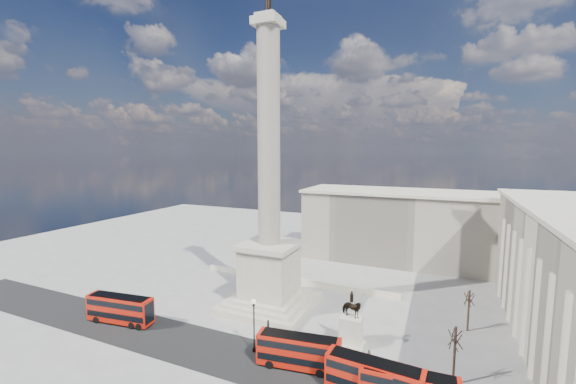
% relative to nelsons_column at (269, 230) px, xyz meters
% --- Properties ---
extents(ground, '(180.00, 180.00, 0.00)m').
position_rel_nelsons_column_xyz_m(ground, '(0.00, -5.00, -12.92)').
color(ground, '#A2A099').
rests_on(ground, ground).
extents(asphalt_road, '(120.00, 9.00, 0.01)m').
position_rel_nelsons_column_xyz_m(asphalt_road, '(5.00, -15.00, -12.91)').
color(asphalt_road, black).
rests_on(asphalt_road, ground).
extents(nelsons_column, '(14.00, 14.00, 49.85)m').
position_rel_nelsons_column_xyz_m(nelsons_column, '(0.00, 0.00, 0.00)').
color(nelsons_column, beige).
rests_on(nelsons_column, ground).
extents(balustrade_wall, '(40.00, 0.60, 1.10)m').
position_rel_nelsons_column_xyz_m(balustrade_wall, '(0.00, 11.00, -12.37)').
color(balustrade_wall, beige).
rests_on(balustrade_wall, ground).
extents(building_northeast, '(51.00, 17.00, 16.60)m').
position_rel_nelsons_column_xyz_m(building_northeast, '(20.00, 35.00, -4.59)').
color(building_northeast, beige).
rests_on(building_northeast, ground).
extents(red_bus_a, '(10.63, 3.71, 4.22)m').
position_rel_nelsons_column_xyz_m(red_bus_a, '(-17.85, -14.47, -10.70)').
color(red_bus_a, red).
rests_on(red_bus_a, ground).
extents(red_bus_b, '(10.22, 3.60, 4.06)m').
position_rel_nelsons_column_xyz_m(red_bus_b, '(10.94, -14.01, -10.79)').
color(red_bus_b, red).
rests_on(red_bus_b, ground).
extents(red_bus_c, '(10.29, 3.08, 4.12)m').
position_rel_nelsons_column_xyz_m(red_bus_c, '(20.06, -15.64, -10.76)').
color(red_bus_c, red).
rests_on(red_bus_c, ground).
extents(victorian_lamp, '(0.61, 0.61, 7.07)m').
position_rel_nelsons_column_xyz_m(victorian_lamp, '(4.32, -13.12, -8.75)').
color(victorian_lamp, black).
rests_on(victorian_lamp, ground).
extents(equestrian_statue, '(3.55, 2.66, 7.51)m').
position_rel_nelsons_column_xyz_m(equestrian_statue, '(15.40, -6.59, -10.35)').
color(equestrian_statue, beige).
rests_on(equestrian_statue, ground).
extents(bare_tree_near, '(1.62, 1.62, 7.09)m').
position_rel_nelsons_column_xyz_m(bare_tree_near, '(27.72, -9.89, -7.33)').
color(bare_tree_near, '#332319').
rests_on(bare_tree_near, ground).
extents(bare_tree_mid, '(1.68, 1.68, 6.37)m').
position_rel_nelsons_column_xyz_m(bare_tree_mid, '(29.93, 3.97, -7.90)').
color(bare_tree_mid, '#332319').
rests_on(bare_tree_mid, ground).
extents(bare_tree_far, '(2.02, 2.02, 8.26)m').
position_rel_nelsons_column_xyz_m(bare_tree_far, '(37.11, 10.71, -6.41)').
color(bare_tree_far, '#332319').
rests_on(bare_tree_far, ground).
extents(pedestrian_walking, '(0.65, 0.48, 1.61)m').
position_rel_nelsons_column_xyz_m(pedestrian_walking, '(18.37, -9.57, -12.11)').
color(pedestrian_walking, '#242A25').
rests_on(pedestrian_walking, ground).
extents(pedestrian_crossing, '(0.96, 1.18, 1.88)m').
position_rel_nelsons_column_xyz_m(pedestrian_crossing, '(3.77, -8.05, -11.97)').
color(pedestrian_crossing, '#242A25').
rests_on(pedestrian_crossing, ground).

